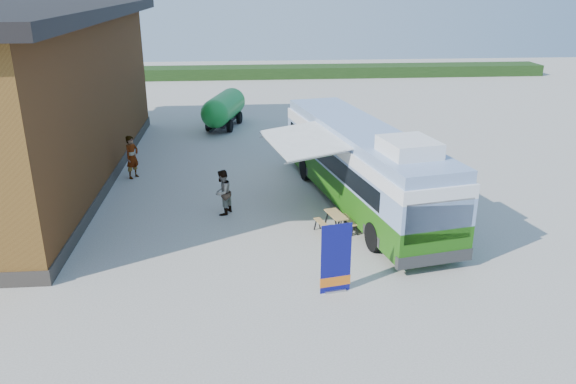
{
  "coord_description": "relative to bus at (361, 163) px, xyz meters",
  "views": [
    {
      "loc": [
        -0.74,
        -15.06,
        8.39
      ],
      "look_at": [
        0.85,
        3.52,
        1.4
      ],
      "focal_mm": 35.0,
      "sensor_mm": 36.0,
      "label": 1
    }
  ],
  "objects": [
    {
      "name": "ground",
      "position": [
        -3.89,
        -5.53,
        -1.76
      ],
      "size": [
        100.0,
        100.0,
        0.0
      ],
      "primitive_type": "plane",
      "color": "#BCB7AD",
      "rests_on": "ground"
    },
    {
      "name": "barn",
      "position": [
        -14.39,
        4.47,
        1.83
      ],
      "size": [
        9.6,
        21.2,
        7.5
      ],
      "color": "brown",
      "rests_on": "ground"
    },
    {
      "name": "hedge",
      "position": [
        4.11,
        32.47,
        -1.26
      ],
      "size": [
        40.0,
        3.0,
        1.0
      ],
      "primitive_type": "cube",
      "color": "#264419",
      "rests_on": "ground"
    },
    {
      "name": "bus",
      "position": [
        0.0,
        0.0,
        0.0
      ],
      "size": [
        4.81,
        12.25,
        3.68
      ],
      "rotation": [
        0.0,
        0.0,
        0.19
      ],
      "color": "#2E7413",
      "rests_on": "ground"
    },
    {
      "name": "awning",
      "position": [
        -2.03,
        -0.26,
        0.92
      ],
      "size": [
        3.52,
        4.83,
        0.53
      ],
      "rotation": [
        0.0,
        0.0,
        0.19
      ],
      "color": "white",
      "rests_on": "ground"
    },
    {
      "name": "banner",
      "position": [
        -2.07,
        -6.58,
        -0.89
      ],
      "size": [
        0.91,
        0.3,
        2.13
      ],
      "rotation": [
        0.0,
        0.0,
        0.19
      ],
      "color": "navy",
      "rests_on": "ground"
    },
    {
      "name": "picnic_table",
      "position": [
        -1.38,
        -2.54,
        -1.22
      ],
      "size": [
        1.51,
        1.41,
        0.72
      ],
      "rotation": [
        0.0,
        0.0,
        0.26
      ],
      "color": "tan",
      "rests_on": "ground"
    },
    {
      "name": "person_a",
      "position": [
        -9.59,
        4.21,
        -0.78
      ],
      "size": [
        0.79,
        0.86,
        1.96
      ],
      "primitive_type": "imported",
      "rotation": [
        0.0,
        0.0,
        0.98
      ],
      "color": "#999999",
      "rests_on": "ground"
    },
    {
      "name": "person_b",
      "position": [
        -5.42,
        -0.46,
        -0.88
      ],
      "size": [
        0.98,
        1.07,
        1.77
      ],
      "primitive_type": "imported",
      "rotation": [
        0.0,
        0.0,
        -2.03
      ],
      "color": "#999999",
      "rests_on": "ground"
    },
    {
      "name": "slurry_tanker",
      "position": [
        -5.65,
        13.4,
        -0.56
      ],
      "size": [
        2.62,
        5.52,
        2.09
      ],
      "rotation": [
        0.0,
        0.0,
        -0.26
      ],
      "color": "#198B30",
      "rests_on": "ground"
    }
  ]
}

